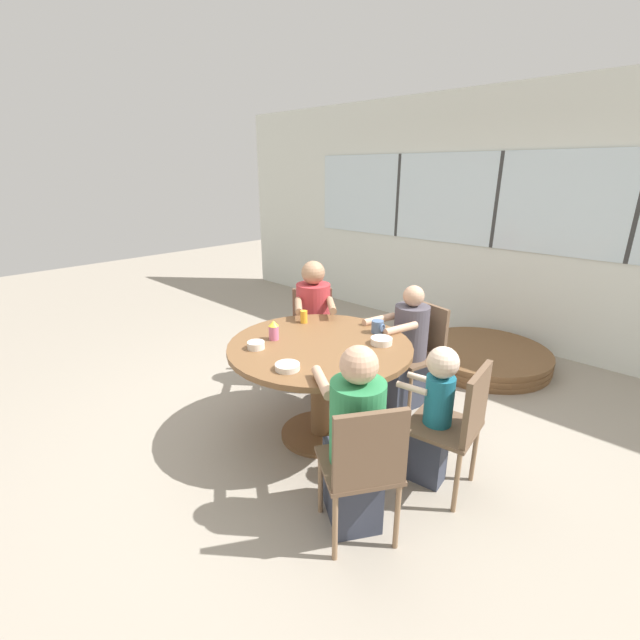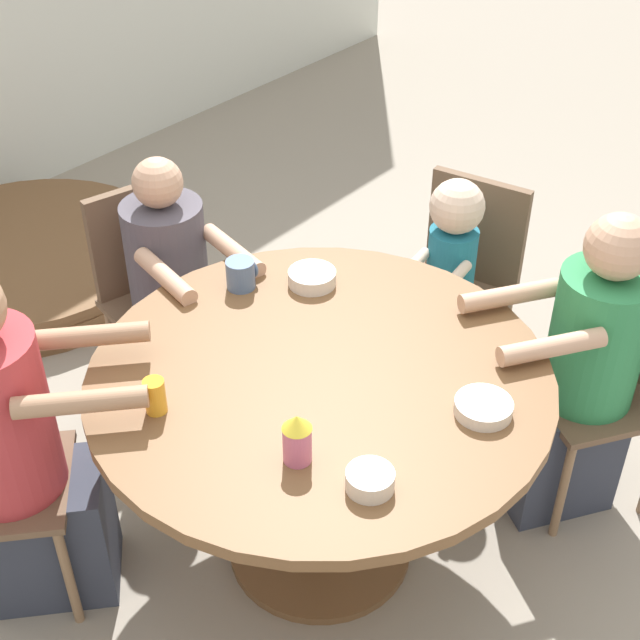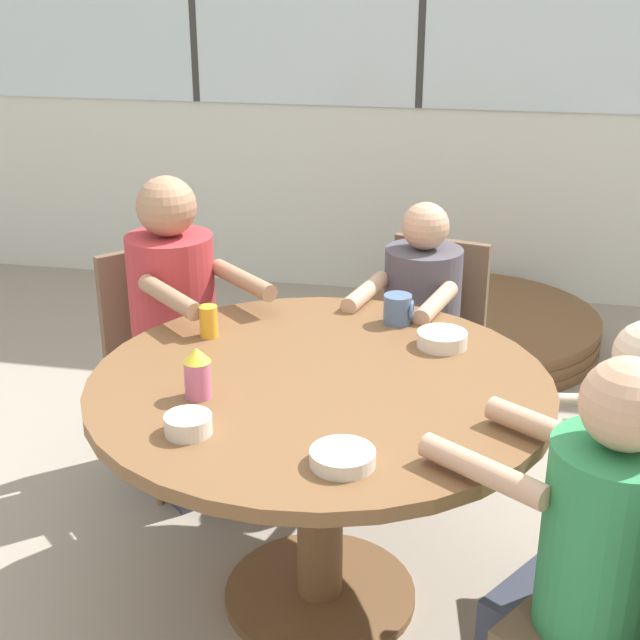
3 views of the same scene
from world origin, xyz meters
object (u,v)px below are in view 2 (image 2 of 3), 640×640
at_px(sippy_cup, 297,438).
at_px(juice_glass, 155,396).
at_px(person_man_blue_shirt, 177,309).
at_px(person_woman_green_shirt, 20,460).
at_px(bowl_fruit, 312,278).
at_px(person_man_teal_shirt, 578,383).
at_px(chair_for_man_blue_shirt, 154,280).
at_px(folded_table_stack, 27,261).
at_px(bowl_white_shallow, 483,407).
at_px(chair_for_man_teal_shirt, 624,370).
at_px(person_toddler, 446,298).
at_px(bowl_cereal, 370,480).
at_px(chair_for_toddler, 463,272).
at_px(coffee_mug, 241,274).

relative_size(sippy_cup, juice_glass, 1.43).
height_order(person_man_blue_shirt, juice_glass, person_man_blue_shirt).
height_order(person_woman_green_shirt, bowl_fruit, person_woman_green_shirt).
distance_m(person_man_teal_shirt, sippy_cup, 1.12).
bearing_deg(chair_for_man_blue_shirt, folded_table_stack, -82.90).
relative_size(person_woman_green_shirt, bowl_white_shallow, 7.56).
xyz_separation_m(chair_for_man_blue_shirt, bowl_fruit, (0.08, -0.71, 0.27)).
relative_size(chair_for_man_teal_shirt, person_toddler, 0.91).
height_order(person_man_teal_shirt, sippy_cup, person_man_teal_shirt).
relative_size(bowl_cereal, bowl_fruit, 0.78).
distance_m(sippy_cup, folded_table_stack, 2.49).
xyz_separation_m(person_man_blue_shirt, bowl_cereal, (-0.47, -1.22, 0.31)).
relative_size(chair_for_toddler, person_man_teal_shirt, 0.78).
xyz_separation_m(chair_for_man_teal_shirt, juice_glass, (-1.26, 0.81, 0.30)).
xyz_separation_m(person_woman_green_shirt, bowl_white_shallow, (0.78, -1.03, 0.25)).
bearing_deg(person_woman_green_shirt, bowl_cereal, 64.04).
bearing_deg(chair_for_man_blue_shirt, coffee_mug, 95.68).
bearing_deg(juice_glass, folded_table_stack, 67.47).
bearing_deg(bowl_fruit, folded_table_stack, 88.41).
xyz_separation_m(chair_for_man_blue_shirt, sippy_cup, (-0.55, -1.18, 0.32)).
bearing_deg(person_toddler, person_man_blue_shirt, 34.98).
height_order(person_man_blue_shirt, bowl_cereal, person_man_blue_shirt).
bearing_deg(chair_for_toddler, bowl_fruit, 69.49).
bearing_deg(person_woman_green_shirt, sippy_cup, 66.50).
xyz_separation_m(person_man_teal_shirt, juice_glass, (-1.13, 0.72, 0.31)).
bearing_deg(juice_glass, bowl_cereal, -76.98).
bearing_deg(bowl_white_shallow, chair_for_toddler, 33.50).
relative_size(person_woman_green_shirt, person_toddler, 1.23).
height_order(chair_for_man_teal_shirt, person_woman_green_shirt, person_woman_green_shirt).
height_order(chair_for_man_blue_shirt, bowl_fruit, chair_for_man_blue_shirt).
height_order(person_man_teal_shirt, person_toddler, person_man_teal_shirt).
bearing_deg(bowl_fruit, bowl_cereal, -131.18).
bearing_deg(bowl_fruit, coffee_mug, 133.18).
height_order(chair_for_toddler, person_woman_green_shirt, person_woman_green_shirt).
xyz_separation_m(bowl_white_shallow, bowl_cereal, (-0.41, 0.07, 0.01)).
height_order(bowl_white_shallow, bowl_cereal, bowl_cereal).
relative_size(chair_for_man_teal_shirt, bowl_fruit, 5.63).
bearing_deg(person_toddler, coffee_mug, 56.31).
xyz_separation_m(person_man_teal_shirt, person_toddler, (0.15, 0.60, -0.02)).
bearing_deg(bowl_fruit, juice_glass, -174.89).
height_order(person_woman_green_shirt, person_man_blue_shirt, person_woman_green_shirt).
distance_m(person_woman_green_shirt, person_man_teal_shirt, 1.73).
bearing_deg(bowl_white_shallow, person_toddler, 37.56).
bearing_deg(juice_glass, bowl_fruit, 5.11).
distance_m(chair_for_toddler, bowl_white_shallow, 1.09).
bearing_deg(bowl_cereal, bowl_fruit, 48.82).
xyz_separation_m(person_man_blue_shirt, sippy_cup, (-0.51, -1.02, 0.36)).
relative_size(chair_for_man_teal_shirt, person_woman_green_shirt, 0.74).
distance_m(person_man_teal_shirt, juice_glass, 1.37).
bearing_deg(chair_for_man_teal_shirt, person_woman_green_shirt, 86.01).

